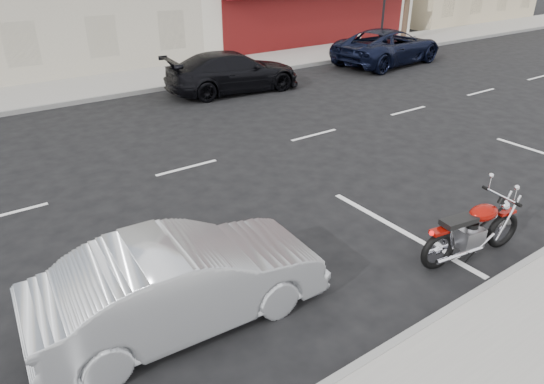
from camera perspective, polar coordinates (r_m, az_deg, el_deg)
The scene contains 7 objects.
ground at distance 12.83m, azimuth -1.95°, elevation 4.95°, with size 120.00×120.00×0.00m, color black.
curb_far at distance 17.68m, azimuth -29.24°, elevation 8.00°, with size 80.00×0.12×0.16m, color gray.
fire_hydrant at distance 26.49m, azimuth 10.20°, elevation 17.19°, with size 0.20×0.20×0.72m.
motorcycle at distance 9.39m, azimuth 25.74°, elevation -3.21°, with size 2.16×0.76×1.09m.
sedan_silver at distance 6.87m, azimuth -10.53°, elevation -10.37°, with size 1.42×4.08×1.35m, color #B2B5BB.
suv_far at distance 23.49m, azimuth 13.51°, elevation 16.31°, with size 2.58×5.60×1.56m, color black.
car_far at distance 18.28m, azimuth -4.60°, elevation 13.92°, with size 2.03×4.99×1.45m, color black.
Camera 1 is at (-6.50, -9.98, 4.77)m, focal length 32.00 mm.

